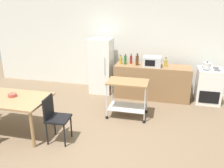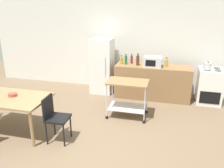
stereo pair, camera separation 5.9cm
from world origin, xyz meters
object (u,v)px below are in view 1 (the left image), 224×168
Objects in this scene: bottle_vinegar at (131,59)px; kettle at (207,66)px; stove_oven at (208,86)px; refrigerator at (101,66)px; kitchen_cart at (128,93)px; bottle_soy_sauce at (125,60)px; bottle_olive_oil at (137,60)px; microwave at (152,62)px; chair_black at (55,116)px; fruit_bowl at (12,95)px; bottle_hot_sauce at (121,60)px; bottle_wine at (166,63)px; dining_table at (10,101)px.

bottle_vinegar is 1.10× the size of kettle.
stove_oven is 0.57m from kettle.
refrigerator reaches higher than kitchen_cart.
bottle_soy_sauce reaches higher than stove_oven.
bottle_olive_oil is (-1.87, -0.06, 0.58)m from stove_oven.
microwave is (0.72, -0.05, 0.01)m from bottle_soy_sauce.
refrigerator is 5.60× the size of bottle_soy_sauce.
bottle_soy_sauce is at bearing -20.80° from chair_black.
microwave is (1.43, -0.18, 0.25)m from refrigerator.
refrigerator reaches higher than stove_oven.
kettle is at bearing -51.95° from chair_black.
kettle is (2.07, -0.05, -0.02)m from bottle_soy_sauce.
kitchen_cart is at bearing 29.37° from fruit_bowl.
kettle is (3.86, 2.36, 0.22)m from fruit_bowl.
bottle_vinegar is 0.61m from microwave.
bottle_hot_sauce is at bearing 175.21° from bottle_olive_oil.
refrigerator is 2.80m from kettle.
fruit_bowl is 4.53m from kettle.
bottle_soy_sauce is 3.02m from fruit_bowl.
kettle is at bearing -5.48° from bottle_wine.
refrigerator is (1.11, 2.60, 0.10)m from dining_table.
refrigerator is 6.62× the size of bottle_wine.
bottle_soy_sauce reaches higher than bottle_hot_sauce.
bottle_soy_sauce is at bearing 103.29° from kitchen_cart.
bottle_vinegar is 1.13× the size of bottle_wine.
bottle_soy_sauce is (0.71, -0.13, 0.25)m from refrigerator.
stove_oven reaches higher than kitchen_cart.
bottle_vinegar is (0.14, 0.12, -0.01)m from bottle_soy_sauce.
chair_black is at bearing -139.13° from kettle.
bottle_hot_sauce is at bearing 178.06° from kettle.
bottle_olive_oil is at bearing -175.38° from bottle_wine.
bottle_wine is (0.93, -0.08, -0.02)m from bottle_vinegar.
bottle_olive_oil is 0.68× the size of microwave.
refrigerator reaches higher than bottle_hot_sauce.
kettle is at bearing -140.33° from stove_oven.
bottle_olive_oil is (2.15, 2.46, 0.36)m from dining_table.
dining_table is 3.26× the size of microwave.
bottle_hot_sauce is (-2.32, -0.02, 0.54)m from stove_oven.
stove_oven is 2.30m from kitchen_cart.
bottle_hot_sauce is 0.82× the size of bottle_soy_sauce.
dining_table is at bearing -124.11° from bottle_hot_sauce.
bottle_olive_oil reaches higher than bottle_wine.
refrigerator is 1.70× the size of kitchen_cart.
refrigerator is 0.88m from bottle_vinegar.
microwave is at bearing -5.17° from bottle_hot_sauce.
fruit_bowl is at bearing -131.34° from bottle_olive_oil.
stove_oven is at bearing 34.26° from kitchen_cart.
bottle_vinegar is 3.19m from fruit_bowl.
chair_black is at bearing -139.18° from stove_oven.
refrigerator is 1.46m from microwave.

